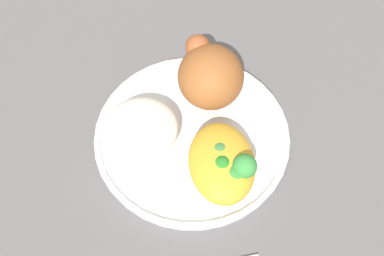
# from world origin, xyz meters

# --- Properties ---
(ground_plane) EXTENTS (2.00, 2.00, 0.00)m
(ground_plane) POSITION_xyz_m (0.00, 0.00, 0.00)
(ground_plane) COLOR #5D595B
(plate) EXTENTS (0.26, 0.26, 0.02)m
(plate) POSITION_xyz_m (0.00, 0.00, 0.01)
(plate) COLOR white
(plate) RESTS_ON ground_plane
(roasted_chicken) EXTENTS (0.10, 0.09, 0.08)m
(roasted_chicken) POSITION_xyz_m (0.06, -0.03, 0.06)
(roasted_chicken) COLOR brown
(roasted_chicken) RESTS_ON plate
(rice_pile) EXTENTS (0.09, 0.09, 0.04)m
(rice_pile) POSITION_xyz_m (-0.00, 0.06, 0.04)
(rice_pile) COLOR white
(rice_pile) RESTS_ON plate
(mac_cheese_with_broccoli) EXTENTS (0.11, 0.08, 0.05)m
(mac_cheese_with_broccoli) POSITION_xyz_m (-0.06, -0.03, 0.04)
(mac_cheese_with_broccoli) COLOR gold
(mac_cheese_with_broccoli) RESTS_ON plate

